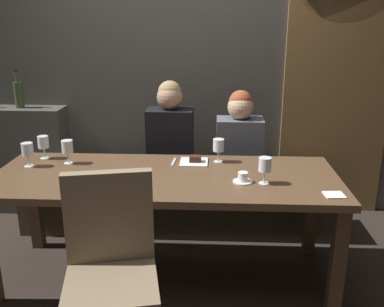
{
  "coord_description": "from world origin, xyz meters",
  "views": [
    {
      "loc": [
        0.3,
        -2.54,
        1.69
      ],
      "look_at": [
        0.17,
        0.14,
        0.84
      ],
      "focal_mm": 40.04,
      "sensor_mm": 36.0,
      "label": 1
    }
  ],
  "objects": [
    {
      "name": "ground",
      "position": [
        0.0,
        0.0,
        0.0
      ],
      "size": [
        9.0,
        9.0,
        0.0
      ],
      "primitive_type": "plane",
      "color": "black"
    },
    {
      "name": "back_wall_tiled",
      "position": [
        0.0,
        1.22,
        1.5
      ],
      "size": [
        6.0,
        0.12,
        3.0
      ],
      "primitive_type": "cube",
      "color": "#4C4944",
      "rests_on": "ground"
    },
    {
      "name": "arched_door",
      "position": [
        1.35,
        1.15,
        1.36
      ],
      "size": [
        0.9,
        0.05,
        2.55
      ],
      "color": "olive",
      "rests_on": "ground"
    },
    {
      "name": "back_counter",
      "position": [
        -1.55,
        1.04,
        0.47
      ],
      "size": [
        1.1,
        0.28,
        0.95
      ],
      "primitive_type": "cube",
      "color": "#413E3A",
      "rests_on": "ground"
    },
    {
      "name": "dining_table",
      "position": [
        0.0,
        0.0,
        0.65
      ],
      "size": [
        2.2,
        0.84,
        0.74
      ],
      "color": "#493422",
      "rests_on": "ground"
    },
    {
      "name": "banquette_bench",
      "position": [
        0.0,
        0.7,
        0.23
      ],
      "size": [
        2.5,
        0.44,
        0.45
      ],
      "color": "#40352A",
      "rests_on": "ground"
    },
    {
      "name": "chair_near_side",
      "position": [
        -0.19,
        -0.72,
        0.56
      ],
      "size": [
        0.52,
        0.52,
        0.98
      ],
      "color": "brown",
      "rests_on": "ground"
    },
    {
      "name": "diner_redhead",
      "position": [
        -0.03,
        0.71,
        0.82
      ],
      "size": [
        0.36,
        0.24,
        0.79
      ],
      "color": "black",
      "rests_on": "banquette_bench"
    },
    {
      "name": "diner_bearded",
      "position": [
        0.51,
        0.7,
        0.79
      ],
      "size": [
        0.36,
        0.24,
        0.72
      ],
      "color": "#4C515B",
      "rests_on": "banquette_bench"
    },
    {
      "name": "wine_bottle_pale_label",
      "position": [
        -1.37,
        1.04,
        1.07
      ],
      "size": [
        0.08,
        0.08,
        0.33
      ],
      "color": "#384728",
      "rests_on": "back_counter"
    },
    {
      "name": "wine_glass_far_right",
      "position": [
        -0.93,
        0.11,
        0.86
      ],
      "size": [
        0.08,
        0.08,
        0.16
      ],
      "color": "silver",
      "rests_on": "dining_table"
    },
    {
      "name": "wine_glass_center_front",
      "position": [
        -0.68,
        0.19,
        0.86
      ],
      "size": [
        0.08,
        0.08,
        0.16
      ],
      "color": "silver",
      "rests_on": "dining_table"
    },
    {
      "name": "wine_glass_end_right",
      "position": [
        0.62,
        -0.12,
        0.86
      ],
      "size": [
        0.08,
        0.08,
        0.16
      ],
      "color": "silver",
      "rests_on": "dining_table"
    },
    {
      "name": "wine_glass_far_left",
      "position": [
        0.34,
        0.27,
        0.86
      ],
      "size": [
        0.08,
        0.08,
        0.16
      ],
      "color": "silver",
      "rests_on": "dining_table"
    },
    {
      "name": "wine_glass_near_left",
      "position": [
        -0.89,
        0.29,
        0.85
      ],
      "size": [
        0.08,
        0.08,
        0.16
      ],
      "color": "silver",
      "rests_on": "dining_table"
    },
    {
      "name": "espresso_cup",
      "position": [
        0.49,
        -0.1,
        0.77
      ],
      "size": [
        0.12,
        0.12,
        0.06
      ],
      "color": "white",
      "rests_on": "dining_table"
    },
    {
      "name": "dessert_plate",
      "position": [
        0.18,
        0.24,
        0.75
      ],
      "size": [
        0.19,
        0.19,
        0.05
      ],
      "color": "white",
      "rests_on": "dining_table"
    },
    {
      "name": "fork_on_table",
      "position": [
        0.04,
        0.25,
        0.74
      ],
      "size": [
        0.03,
        0.17,
        0.01
      ],
      "primitive_type": "cube",
      "rotation": [
        0.0,
        0.0,
        -0.06
      ],
      "color": "silver",
      "rests_on": "dining_table"
    },
    {
      "name": "folded_napkin",
      "position": [
        0.99,
        -0.29,
        0.74
      ],
      "size": [
        0.12,
        0.11,
        0.01
      ],
      "primitive_type": "cube",
      "rotation": [
        0.0,
        0.0,
        0.07
      ],
      "color": "silver",
      "rests_on": "dining_table"
    }
  ]
}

